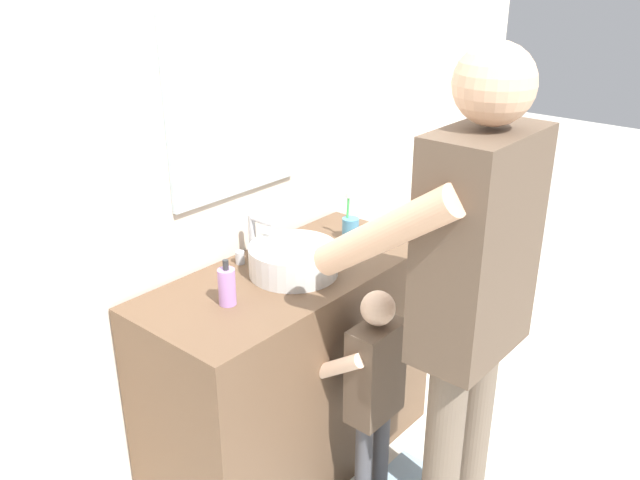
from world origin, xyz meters
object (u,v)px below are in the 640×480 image
at_px(toothbrush_cup, 350,228).
at_px(adult_parent, 469,278).
at_px(child_toddler, 373,384).
at_px(soap_bottle, 227,286).

height_order(toothbrush_cup, adult_parent, adult_parent).
bearing_deg(child_toddler, toothbrush_cup, 47.00).
relative_size(toothbrush_cup, child_toddler, 0.22).
xyz_separation_m(toothbrush_cup, soap_bottle, (-0.71, -0.03, 0.02)).
bearing_deg(toothbrush_cup, soap_bottle, -177.74).
height_order(toothbrush_cup, soap_bottle, toothbrush_cup).
bearing_deg(adult_parent, toothbrush_cup, 65.16).
relative_size(soap_bottle, child_toddler, 0.18).
relative_size(toothbrush_cup, soap_bottle, 1.25).
distance_m(soap_bottle, child_toddler, 0.64).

